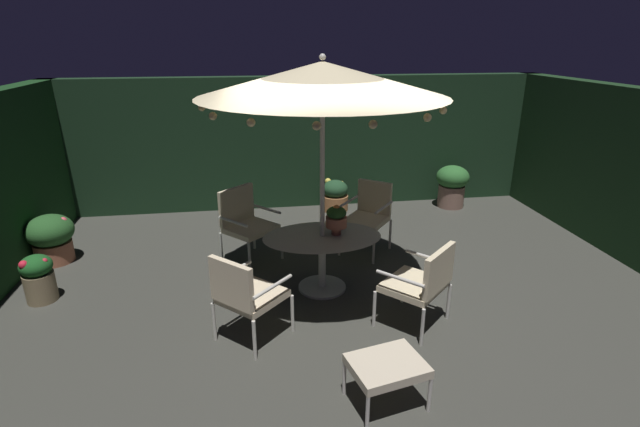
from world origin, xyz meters
The scene contains 14 objects.
ground_plane centered at (0.00, 0.00, -0.01)m, with size 8.54×6.69×0.02m, color #3B3B35.
hedge_backdrop_rear centered at (0.00, 3.19, 1.14)m, with size 8.54×0.30×2.29m, color black.
patio_dining_table centered at (-0.20, 0.00, 0.53)m, with size 1.41×0.97×0.70m.
patio_umbrella centered at (-0.20, 0.00, 2.49)m, with size 2.70×2.70×2.75m.
centerpiece_planter centered at (-0.03, 0.01, 0.91)m, with size 0.25×0.25×0.37m.
patio_chair_north centered at (-1.10, 0.97, 0.58)m, with size 0.86×0.85×1.01m.
patio_chair_northeast centered at (-1.11, -0.95, 0.55)m, with size 0.83×0.83×0.95m.
patio_chair_east centered at (0.71, -0.95, 0.54)m, with size 0.87×0.87×0.93m.
patio_chair_southeast centered at (0.64, 1.03, 0.58)m, with size 0.81×0.81×0.99m.
ottoman_footrest centered at (0.03, -2.02, 0.36)m, with size 0.69×0.59×0.41m.
potted_plant_left_far centered at (0.47, 2.77, 0.27)m, with size 0.46×0.46×0.55m.
potted_plant_right_near centered at (2.58, 2.64, 0.42)m, with size 0.58×0.58×0.76m.
potted_plant_right_far centered at (-3.49, 0.21, 0.30)m, with size 0.36×0.36×0.57m.
potted_plant_back_center centered at (-3.72, 1.30, 0.36)m, with size 0.61×0.61×0.67m.
Camera 1 is at (-1.01, -5.15, 2.92)m, focal length 26.90 mm.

